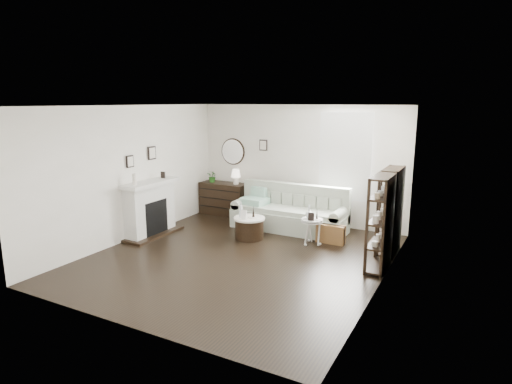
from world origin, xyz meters
The scene contains 18 objects.
room centered at (0.73, 2.70, 1.60)m, with size 5.50×5.50×5.50m.
fireplace centered at (-2.32, 0.30, 0.54)m, with size 0.50×1.40×1.84m.
shelf_unit_far centered at (2.33, 1.55, 0.80)m, with size 0.30×0.80×1.60m.
shelf_unit_near centered at (2.33, 0.65, 0.80)m, with size 0.30×0.80×1.60m.
sofa centered at (0.10, 2.08, 0.32)m, with size 2.51×0.87×0.97m.
quilt centered at (-0.72, 1.95, 0.57)m, with size 0.55×0.45×0.14m, color #248460.
suitcase centered at (1.20, 1.56, 0.19)m, with size 0.57×0.19×0.38m, color brown.
dresser centered at (-1.87, 2.47, 0.40)m, with size 1.19×0.51×0.79m.
table_lamp centered at (-1.52, 2.47, 0.98)m, with size 0.23×0.23×0.37m, color white, non-canonical shape.
potted_plant centered at (-2.16, 2.42, 0.94)m, with size 0.26×0.23×0.29m, color #24611B.
drum_table centered at (-0.37, 1.06, 0.23)m, with size 0.64×0.64×0.45m.
pedestal_table centered at (0.90, 1.30, 0.48)m, with size 0.43×0.43×0.52m.
eiffel_drum centered at (-0.30, 1.10, 0.55)m, with size 0.12×0.12×0.21m, color black, non-canonical shape.
bottle_drum centered at (-0.53, 0.99, 0.60)m, with size 0.07×0.07×0.31m, color silver.
card_frame_drum centered at (-0.42, 0.90, 0.54)m, with size 0.14×0.01×0.19m, color white.
eiffel_ped centered at (0.98, 1.33, 0.61)m, with size 0.10×0.10×0.18m, color black, non-canonical shape.
flask_ped centered at (0.82, 1.32, 0.66)m, with size 0.15×0.15×0.27m, color silver, non-canonical shape.
card_frame_ped centered at (0.92, 1.19, 0.60)m, with size 0.11×0.01×0.15m, color black.
Camera 1 is at (3.70, -6.32, 2.78)m, focal length 30.00 mm.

